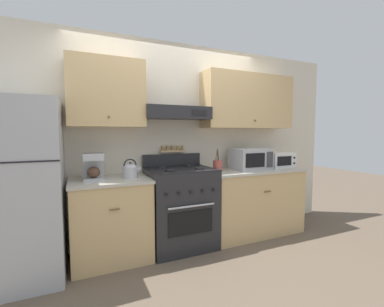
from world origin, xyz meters
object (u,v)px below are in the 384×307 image
at_px(microwave, 250,159).
at_px(utensil_crock, 218,166).
at_px(coffee_maker, 93,167).
at_px(toaster_oven, 279,160).
at_px(stove_range, 180,207).
at_px(tea_kettle, 130,170).
at_px(refrigerator, 14,192).

height_order(microwave, utensil_crock, utensil_crock).
xyz_separation_m(coffee_maker, utensil_crock, (1.49, -0.02, -0.06)).
bearing_deg(coffee_maker, toaster_oven, -0.61).
height_order(stove_range, utensil_crock, utensil_crock).
bearing_deg(coffee_maker, utensil_crock, -0.95).
bearing_deg(stove_range, microwave, 0.79).
distance_m(microwave, toaster_oven, 0.50).
height_order(stove_range, tea_kettle, stove_range).
xyz_separation_m(stove_range, toaster_oven, (1.53, -0.01, 0.51)).
xyz_separation_m(stove_range, tea_kettle, (-0.60, -0.00, 0.49)).
xyz_separation_m(refrigerator, tea_kettle, (1.07, 0.05, 0.13)).
height_order(stove_range, refrigerator, refrigerator).
height_order(coffee_maker, microwave, microwave).
distance_m(stove_range, utensil_crock, 0.71).
bearing_deg(refrigerator, stove_range, 1.85).
distance_m(coffee_maker, microwave, 2.01).
height_order(coffee_maker, toaster_oven, coffee_maker).
distance_m(stove_range, microwave, 1.17).
height_order(tea_kettle, toaster_oven, toaster_oven).
xyz_separation_m(microwave, toaster_oven, (0.50, -0.02, -0.04)).
xyz_separation_m(tea_kettle, coffee_maker, (-0.38, 0.02, 0.06)).
distance_m(tea_kettle, microwave, 1.63).
xyz_separation_m(tea_kettle, utensil_crock, (1.11, 0.00, -0.00)).
xyz_separation_m(tea_kettle, microwave, (1.63, 0.02, 0.06)).
bearing_deg(microwave, tea_kettle, -179.37).
xyz_separation_m(refrigerator, toaster_oven, (3.20, 0.05, 0.15)).
height_order(coffee_maker, utensil_crock, utensil_crock).
bearing_deg(coffee_maker, microwave, -0.20).
bearing_deg(refrigerator, coffee_maker, 6.19).
relative_size(stove_range, coffee_maker, 3.95).
relative_size(coffee_maker, utensil_crock, 0.95).
bearing_deg(refrigerator, microwave, 1.44).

